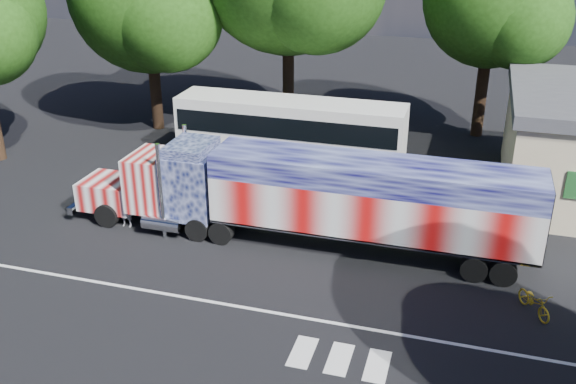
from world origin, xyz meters
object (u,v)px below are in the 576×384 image
(woman, at_px, (126,208))
(bicycle, at_px, (535,302))
(semi_truck, at_px, (312,196))
(coach_bus, at_px, (290,132))

(woman, xyz_separation_m, bicycle, (16.97, -1.93, -0.40))
(semi_truck, distance_m, coach_bus, 9.13)
(semi_truck, height_order, coach_bus, semi_truck)
(coach_bus, distance_m, woman, 10.47)
(semi_truck, xyz_separation_m, coach_bus, (-3.42, 8.46, -0.33))
(coach_bus, bearing_deg, bicycle, -42.61)
(semi_truck, relative_size, bicycle, 11.29)
(semi_truck, relative_size, coach_bus, 1.62)
(semi_truck, distance_m, woman, 8.38)
(coach_bus, relative_size, bicycle, 6.99)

